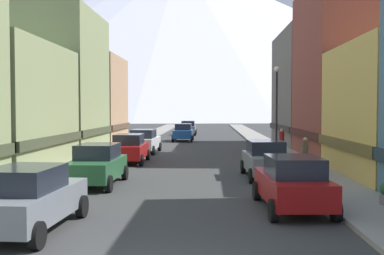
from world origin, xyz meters
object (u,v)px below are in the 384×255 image
object	(u,v)px
car_driving_1	(188,128)
pedestrian_0	(305,153)
car_left_1	(97,165)
car_right_0	(293,183)
pedestrian_1	(282,142)
car_left_3	(144,141)
car_driving_0	(183,132)
car_left_0	(28,198)
streetlamp_right	(277,98)
car_right_1	(266,159)
car_left_2	(129,148)

from	to	relation	value
car_driving_1	pedestrian_0	bearing A→B (deg)	-76.72
car_left_1	car_right_0	xyz separation A→B (m)	(7.60, -4.73, 0.00)
car_right_0	pedestrian_1	size ratio (longest dim) A/B	2.56
pedestrian_1	pedestrian_0	bearing A→B (deg)	-90.00
pedestrian_0	pedestrian_1	size ratio (longest dim) A/B	0.93
car_left_3	car_driving_0	size ratio (longest dim) A/B	1.02
car_left_1	car_driving_1	xyz separation A→B (m)	(2.20, 38.61, 0.00)
car_left_3	car_driving_1	world-z (taller)	same
car_left_0	pedestrian_1	bearing A→B (deg)	64.64
car_left_3	streetlamp_right	xyz separation A→B (m)	(9.15, -4.74, 3.09)
car_right_0	car_right_1	bearing A→B (deg)	90.05
car_right_1	streetlamp_right	xyz separation A→B (m)	(1.55, 7.49, 3.09)
pedestrian_0	pedestrian_1	xyz separation A→B (m)	(0.00, 8.19, 0.06)
car_left_2	streetlamp_right	xyz separation A→B (m)	(9.15, 1.62, 3.09)
car_right_0	car_left_2	bearing A→B (deg)	120.24
car_right_0	car_right_1	distance (m)	7.17
car_left_2	streetlamp_right	bearing A→B (deg)	10.04
streetlamp_right	car_right_0	bearing A→B (deg)	-96.02
car_left_3	pedestrian_0	xyz separation A→B (m)	(10.05, -9.31, 0.00)
car_driving_0	pedestrian_1	world-z (taller)	pedestrian_1
car_left_1	car_left_2	bearing A→B (deg)	90.00
car_driving_0	car_left_1	bearing A→B (deg)	-94.55
car_driving_1	pedestrian_1	bearing A→B (deg)	-72.61
car_driving_0	streetlamp_right	bearing A→B (deg)	-68.57
car_right_0	car_driving_0	distance (m)	32.81
car_left_1	pedestrian_1	bearing A→B (deg)	53.43
pedestrian_1	car_left_0	bearing A→B (deg)	-115.36
car_right_0	car_left_0	bearing A→B (deg)	-158.91
car_left_0	pedestrian_1	distance (m)	23.47
car_left_2	car_driving_1	xyz separation A→B (m)	(2.20, 30.31, 0.00)
car_left_2	pedestrian_1	distance (m)	11.33
pedestrian_0	streetlamp_right	bearing A→B (deg)	101.15
car_right_1	car_driving_1	xyz separation A→B (m)	(-5.40, 36.18, 0.00)
car_left_2	car_driving_0	bearing A→B (deg)	83.51
car_left_3	pedestrian_0	world-z (taller)	same
car_left_1	car_right_0	bearing A→B (deg)	-31.89
car_left_3	car_right_1	size ratio (longest dim) A/B	1.00
car_right_1	car_driving_0	size ratio (longest dim) A/B	1.02
car_left_0	car_left_3	bearing A→B (deg)	90.00
car_left_1	car_driving_1	world-z (taller)	same
car_driving_0	pedestrian_0	distance (m)	23.61
car_left_3	streetlamp_right	world-z (taller)	streetlamp_right
car_left_0	car_driving_1	xyz separation A→B (m)	(2.20, 46.28, 0.00)
car_right_0	car_driving_1	xyz separation A→B (m)	(-5.40, 43.34, 0.00)
car_left_3	streetlamp_right	bearing A→B (deg)	-27.37
car_left_3	car_right_0	world-z (taller)	same
car_right_1	car_left_1	bearing A→B (deg)	-162.20
car_left_3	streetlamp_right	distance (m)	10.76
car_left_1	car_right_1	xyz separation A→B (m)	(7.60, 2.44, 0.00)
car_right_1	car_driving_0	bearing A→B (deg)	102.09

